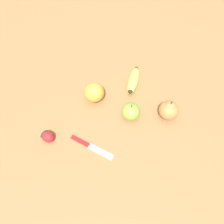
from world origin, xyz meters
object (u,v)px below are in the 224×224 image
(pear, at_px, (169,110))
(strawberry, at_px, (47,136))
(paring_knife, at_px, (90,146))
(orange, at_px, (94,92))
(banana, at_px, (133,81))
(apple, at_px, (131,111))

(pear, height_order, strawberry, pear)
(paring_knife, bearing_deg, orange, -153.64)
(strawberry, xyz_separation_m, paring_knife, (-0.05, -0.16, -0.02))
(banana, xyz_separation_m, orange, (-0.06, 0.18, 0.02))
(pear, distance_m, paring_knife, 0.34)
(strawberry, bearing_deg, banana, -103.02)
(banana, distance_m, apple, 0.17)
(orange, relative_size, pear, 0.86)
(pear, xyz_separation_m, strawberry, (-0.05, 0.48, -0.02))
(pear, bearing_deg, paring_knife, 107.69)
(pear, bearing_deg, apple, 84.47)
(paring_knife, bearing_deg, strawberry, -72.59)
(pear, xyz_separation_m, apple, (0.01, 0.15, -0.01))
(banana, relative_size, paring_knife, 1.08)
(banana, xyz_separation_m, apple, (-0.17, 0.04, 0.01))
(orange, distance_m, strawberry, 0.26)
(banana, xyz_separation_m, pear, (-0.18, -0.11, 0.02))
(paring_knife, bearing_deg, banana, 178.41)
(pear, distance_m, strawberry, 0.49)
(orange, bearing_deg, strawberry, 131.85)
(banana, bearing_deg, orange, -50.26)
(orange, bearing_deg, paring_knife, 171.38)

